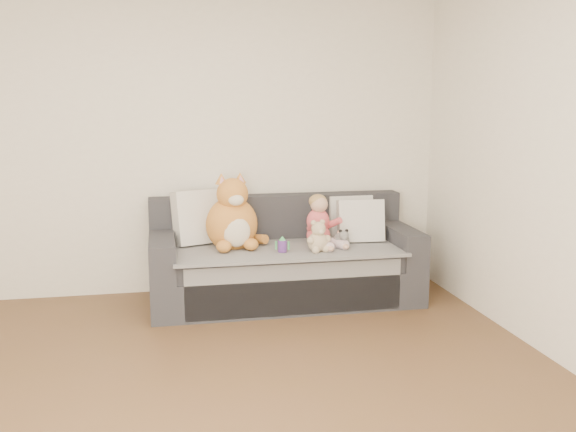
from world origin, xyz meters
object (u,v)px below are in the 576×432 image
Objects in this scene: toddler at (320,224)px; teddy_bear at (318,239)px; plush_cat at (233,219)px; sippy_cup at (282,244)px; sofa at (284,263)px.

toddler is 0.26m from teddy_bear.
plush_cat is 5.05× the size of sippy_cup.
plush_cat reaches higher than toddler.
plush_cat is 2.46× the size of teddy_bear.
sofa reaches higher than sippy_cup.
plush_cat reaches higher than teddy_bear.
sofa is at bearing 77.10° from sippy_cup.
toddler is (0.30, -0.06, 0.34)m from sofa.
sippy_cup is at bearing -167.93° from toddler.
sofa is 0.46m from teddy_bear.
sofa is 5.02× the size of toddler.
plush_cat is 0.72m from teddy_bear.
sippy_cup is at bearing -102.90° from sofa.
sippy_cup is at bearing 159.70° from teddy_bear.
sippy_cup is at bearing -42.05° from plush_cat.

